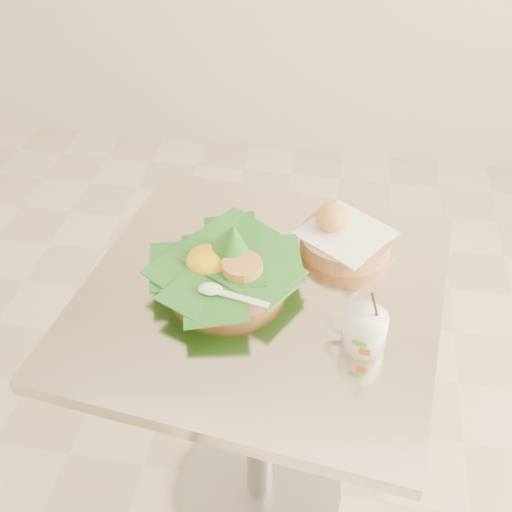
% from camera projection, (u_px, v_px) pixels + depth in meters
% --- Properties ---
extents(floor, '(3.60, 3.60, 0.00)m').
position_uv_depth(floor, '(222.00, 477.00, 1.79)').
color(floor, beige).
rests_on(floor, ground).
extents(cafe_table, '(0.78, 0.78, 0.75)m').
position_uv_depth(cafe_table, '(261.00, 363.00, 1.42)').
color(cafe_table, gray).
rests_on(cafe_table, floor).
extents(rice_basket, '(0.30, 0.30, 0.15)m').
position_uv_depth(rice_basket, '(226.00, 263.00, 1.28)').
color(rice_basket, '#B37C4C').
rests_on(rice_basket, cafe_table).
extents(bread_basket, '(0.23, 0.23, 0.10)m').
position_uv_depth(bread_basket, '(343.00, 236.00, 1.36)').
color(bread_basket, '#B37C4C').
rests_on(bread_basket, cafe_table).
extents(coffee_mug, '(0.11, 0.08, 0.14)m').
position_uv_depth(coffee_mug, '(363.00, 329.00, 1.14)').
color(coffee_mug, white).
rests_on(coffee_mug, cafe_table).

